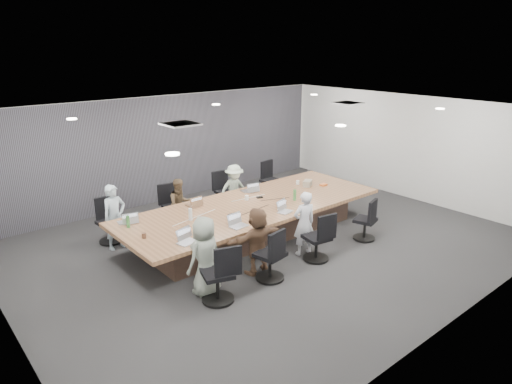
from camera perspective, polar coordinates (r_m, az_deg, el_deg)
floor at (r=9.85m, az=1.50°, el=-6.38°), size 10.00×8.00×0.00m
ceiling at (r=9.05m, az=1.65°, el=9.98°), size 10.00×8.00×0.00m
wall_back at (r=12.53m, az=-10.68°, el=5.45°), size 10.00×0.00×2.80m
wall_front at (r=7.06m, az=23.72°, el=-5.81°), size 10.00×0.00×2.80m
wall_right at (r=13.11m, az=18.26°, el=5.40°), size 0.00×8.00×2.80m
curtain at (r=12.47m, az=-10.49°, el=5.39°), size 9.80×0.04×2.80m
conference_table at (r=10.04m, az=-0.37°, el=-3.39°), size 6.00×2.20×0.74m
chair_0 at (r=10.21m, az=-17.86°, el=-4.04°), size 0.56×0.56×0.76m
chair_1 at (r=10.83m, az=-10.32°, el=-2.21°), size 0.58×0.58×0.75m
chair_2 at (r=11.60m, az=-3.75°, el=-0.40°), size 0.61×0.61×0.81m
chair_3 at (r=12.52m, az=1.90°, el=1.06°), size 0.61×0.61×0.82m
chair_4 at (r=7.61m, az=-4.84°, el=-10.68°), size 0.72×0.72×0.84m
chair_5 at (r=8.25m, az=1.76°, el=-8.32°), size 0.64×0.64×0.81m
chair_6 at (r=9.04m, az=7.57°, el=-6.12°), size 0.62×0.62×0.79m
chair_7 at (r=10.15m, az=13.47°, el=-3.84°), size 0.62×0.62×0.74m
person_0 at (r=9.80m, az=-17.24°, el=-3.00°), size 0.54×0.40×1.37m
laptop_0 at (r=9.30m, az=-15.92°, el=-3.60°), size 0.35×0.26×0.02m
person_1 at (r=10.46m, az=-9.43°, el=-1.56°), size 0.64×0.53×1.20m
laptop_1 at (r=9.97m, az=-7.85°, el=-1.58°), size 0.30×0.21×0.02m
person_2 at (r=11.26m, az=-2.72°, el=0.28°), size 0.88×0.59×1.27m
laptop_2 at (r=10.81m, az=-0.96°, el=0.17°), size 0.35×0.26×0.02m
person_4 at (r=7.75m, az=-6.41°, el=-7.95°), size 0.74×0.56×1.38m
laptop_4 at (r=8.15m, az=-8.59°, el=-6.23°), size 0.38×0.30×0.02m
person_5 at (r=8.39m, az=0.18°, el=-6.10°), size 1.20×0.43×1.27m
laptop_5 at (r=8.74m, az=-2.15°, el=-4.30°), size 0.36×0.26×0.02m
person_6 at (r=9.15m, az=6.03°, el=-3.92°), size 0.54×0.42×1.32m
laptop_6 at (r=9.48m, az=3.67°, el=-2.49°), size 0.35×0.28×0.02m
bottle_green_left at (r=8.99m, az=-15.71°, el=-3.60°), size 0.08×0.08×0.23m
bottle_green_right at (r=10.17m, az=4.86°, el=-0.38°), size 0.08×0.08×0.25m
bottle_clear at (r=9.10m, az=-8.19°, el=-2.78°), size 0.09×0.09×0.25m
cup_white_far at (r=10.18m, az=-1.17°, el=-0.72°), size 0.10×0.10×0.11m
cup_white_near at (r=11.35m, az=5.23°, el=1.20°), size 0.09×0.09×0.10m
mug_brown at (r=8.47m, az=-13.82°, el=-5.30°), size 0.09×0.09×0.10m
mic_left at (r=9.30m, az=-3.00°, el=-2.86°), size 0.15×0.11×0.03m
mic_right at (r=10.34m, az=0.46°, el=-0.66°), size 0.16×0.13×0.03m
stapler at (r=9.29m, az=0.42°, el=-2.78°), size 0.15×0.09×0.05m
canvas_bag at (r=11.24m, az=6.45°, el=1.09°), size 0.32×0.28×0.15m
snack_packet at (r=11.35m, az=8.43°, el=0.90°), size 0.18×0.12×0.04m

